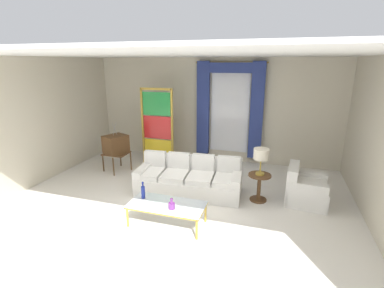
# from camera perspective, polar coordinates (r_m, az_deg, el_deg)

# --- Properties ---
(ground_plane) EXTENTS (16.00, 16.00, 0.00)m
(ground_plane) POSITION_cam_1_polar(r_m,az_deg,el_deg) (6.17, -2.74, -11.66)
(ground_plane) COLOR white
(wall_rear) EXTENTS (8.00, 0.12, 3.00)m
(wall_rear) POSITION_cam_1_polar(r_m,az_deg,el_deg) (8.50, 4.29, 6.84)
(wall_rear) COLOR beige
(wall_rear) RESTS_ON ground
(wall_left) EXTENTS (0.12, 7.00, 3.00)m
(wall_left) POSITION_cam_1_polar(r_m,az_deg,el_deg) (8.10, -26.49, 4.69)
(wall_left) COLOR beige
(wall_left) RESTS_ON ground
(wall_right) EXTENTS (0.12, 7.00, 3.00)m
(wall_right) POSITION_cam_1_polar(r_m,az_deg,el_deg) (6.13, 33.51, 0.41)
(wall_right) COLOR beige
(wall_right) RESTS_ON ground
(ceiling_slab) EXTENTS (8.00, 7.60, 0.04)m
(ceiling_slab) POSITION_cam_1_polar(r_m,az_deg,el_deg) (6.21, -0.47, 17.49)
(ceiling_slab) COLOR white
(curtained_window) EXTENTS (2.00, 0.17, 2.70)m
(curtained_window) POSITION_cam_1_polar(r_m,az_deg,el_deg) (8.20, 7.53, 8.10)
(curtained_window) COLOR white
(curtained_window) RESTS_ON ground
(couch_white_long) EXTENTS (2.40, 1.10, 0.86)m
(couch_white_long) POSITION_cam_1_polar(r_m,az_deg,el_deg) (6.52, -0.54, -7.07)
(couch_white_long) COLOR white
(couch_white_long) RESTS_ON ground
(coffee_table) EXTENTS (1.38, 0.66, 0.41)m
(coffee_table) POSITION_cam_1_polar(r_m,az_deg,el_deg) (5.28, -5.08, -12.23)
(coffee_table) COLOR silver
(coffee_table) RESTS_ON ground
(bottle_blue_decanter) EXTENTS (0.07, 0.07, 0.33)m
(bottle_blue_decanter) POSITION_cam_1_polar(r_m,az_deg,el_deg) (5.46, -9.79, -9.39)
(bottle_blue_decanter) COLOR navy
(bottle_blue_decanter) RESTS_ON coffee_table
(bottle_crystal_tall) EXTENTS (0.12, 0.12, 0.21)m
(bottle_crystal_tall) POSITION_cam_1_polar(r_m,az_deg,el_deg) (5.07, -4.11, -12.14)
(bottle_crystal_tall) COLOR #753384
(bottle_crystal_tall) RESTS_ON coffee_table
(vintage_tv) EXTENTS (0.70, 0.74, 1.35)m
(vintage_tv) POSITION_cam_1_polar(r_m,az_deg,el_deg) (7.88, -15.06, -0.22)
(vintage_tv) COLOR brown
(vintage_tv) RESTS_ON ground
(armchair_white) EXTENTS (0.89, 0.88, 0.80)m
(armchair_white) POSITION_cam_1_polar(r_m,az_deg,el_deg) (6.49, 21.60, -8.56)
(armchair_white) COLOR white
(armchair_white) RESTS_ON ground
(stained_glass_divider) EXTENTS (0.95, 0.05, 2.20)m
(stained_glass_divider) POSITION_cam_1_polar(r_m,az_deg,el_deg) (8.04, -6.98, 3.00)
(stained_glass_divider) COLOR gold
(stained_glass_divider) RESTS_ON ground
(peacock_figurine) EXTENTS (0.44, 0.60, 0.50)m
(peacock_figurine) POSITION_cam_1_polar(r_m,az_deg,el_deg) (7.71, -5.41, -4.06)
(peacock_figurine) COLOR beige
(peacock_figurine) RESTS_ON ground
(round_side_table) EXTENTS (0.48, 0.48, 0.59)m
(round_side_table) POSITION_cam_1_polar(r_m,az_deg,el_deg) (6.27, 13.32, -8.02)
(round_side_table) COLOR brown
(round_side_table) RESTS_ON ground
(table_lamp_brass) EXTENTS (0.32, 0.32, 0.57)m
(table_lamp_brass) POSITION_cam_1_polar(r_m,az_deg,el_deg) (6.03, 13.73, -2.18)
(table_lamp_brass) COLOR #B29338
(table_lamp_brass) RESTS_ON round_side_table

